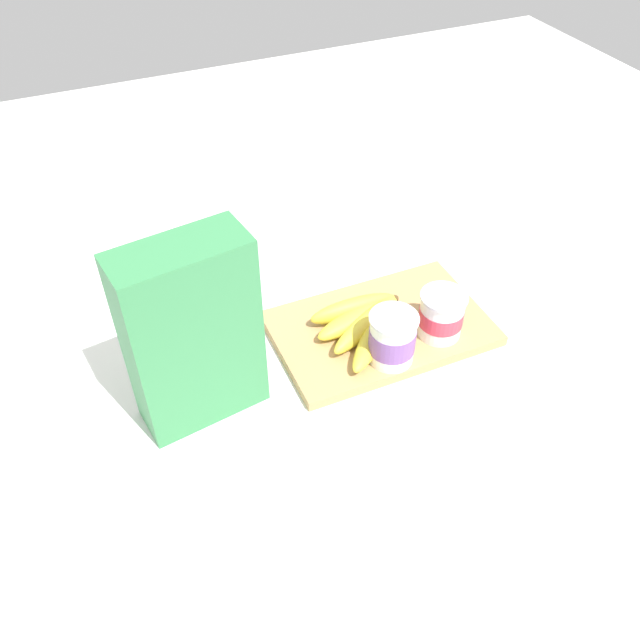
% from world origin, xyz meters
% --- Properties ---
extents(ground_plane, '(2.40, 2.40, 0.00)m').
position_xyz_m(ground_plane, '(0.00, 0.00, 0.00)').
color(ground_plane, white).
extents(cutting_board, '(0.35, 0.22, 0.02)m').
position_xyz_m(cutting_board, '(0.00, 0.00, 0.01)').
color(cutting_board, tan).
rests_on(cutting_board, ground_plane).
extents(cereal_box, '(0.19, 0.11, 0.29)m').
position_xyz_m(cereal_box, '(0.31, 0.04, 0.15)').
color(cereal_box, '#38844C').
rests_on(cereal_box, ground_plane).
extents(yogurt_cup_front, '(0.08, 0.08, 0.08)m').
position_xyz_m(yogurt_cup_front, '(-0.08, 0.06, 0.06)').
color(yogurt_cup_front, white).
rests_on(yogurt_cup_front, cutting_board).
extents(yogurt_cup_back, '(0.08, 0.08, 0.09)m').
position_xyz_m(yogurt_cup_back, '(0.02, 0.07, 0.06)').
color(yogurt_cup_back, white).
rests_on(yogurt_cup_back, cutting_board).
extents(banana_bunch, '(0.17, 0.16, 0.04)m').
position_xyz_m(banana_bunch, '(0.03, -0.00, 0.04)').
color(banana_bunch, yellow).
rests_on(banana_bunch, cutting_board).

